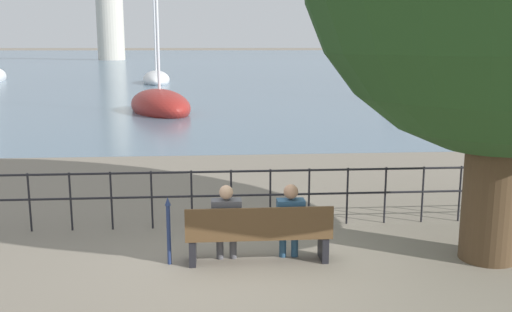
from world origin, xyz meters
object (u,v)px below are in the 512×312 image
closed_umbrella (169,227)px  sailboat_4 (160,105)px  sailboat_3 (379,79)px  park_bench (259,235)px  sailboat_1 (395,93)px  seated_person_left (226,220)px  sailboat_2 (156,79)px  seated_person_right (290,218)px

closed_umbrella → sailboat_4: bearing=95.4°
closed_umbrella → sailboat_3: 42.61m
park_bench → sailboat_3: bearing=71.2°
closed_umbrella → sailboat_1: (11.80, 25.85, -0.23)m
sailboat_1 → sailboat_3: bearing=85.2°
seated_person_left → sailboat_3: 42.29m
closed_umbrella → sailboat_3: bearing=69.5°
seated_person_left → sailboat_2: size_ratio=0.16×
seated_person_left → sailboat_4: bearing=97.9°
sailboat_1 → sailboat_3: size_ratio=0.82×
seated_person_right → sailboat_3: bearing=71.8°
closed_umbrella → sailboat_3: size_ratio=0.11×
seated_person_left → closed_umbrella: (-0.86, -0.03, -0.08)m
park_bench → sailboat_3: 42.21m
closed_umbrella → sailboat_1: size_ratio=0.13×
closed_umbrella → sailboat_2: sailboat_2 is taller
seated_person_left → sailboat_3: size_ratio=0.12×
park_bench → sailboat_3: size_ratio=0.23×
sailboat_1 → sailboat_2: sailboat_1 is taller
seated_person_right → sailboat_4: (-3.66, 19.47, -0.32)m
sailboat_3 → sailboat_4: bearing=-138.6°
seated_person_right → closed_umbrella: seated_person_right is taller
closed_umbrella → sailboat_4: (-1.84, 19.50, -0.23)m
sailboat_2 → sailboat_3: sailboat_3 is taller
seated_person_left → sailboat_3: (14.07, 39.88, -0.35)m
seated_person_right → sailboat_1: 27.68m
closed_umbrella → seated_person_left: bearing=1.7°
seated_person_left → sailboat_4: size_ratio=0.15×
park_bench → sailboat_2: 41.38m
seated_person_left → sailboat_2: (-4.87, 40.95, -0.34)m
seated_person_right → sailboat_4: sailboat_4 is taller
closed_umbrella → sailboat_4: 19.58m
sailboat_1 → sailboat_4: size_ratio=1.01×
sailboat_4 → seated_person_right: bearing=-100.7°
closed_umbrella → sailboat_4: sailboat_4 is taller
sailboat_2 → sailboat_3: size_ratio=0.79×
sailboat_2 → closed_umbrella: bearing=-89.8°
sailboat_1 → sailboat_3: (3.13, 14.06, -0.03)m
seated_person_left → park_bench: bearing=-9.5°
park_bench → sailboat_1: 27.93m
seated_person_right → sailboat_2: bearing=98.1°
seated_person_left → sailboat_3: sailboat_3 is taller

